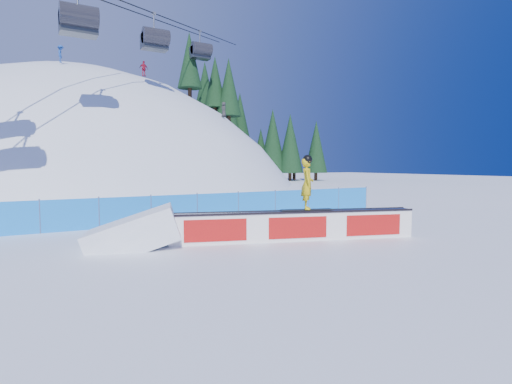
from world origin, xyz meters
TOP-DOWN VIEW (x-y plane):
  - ground at (0.00, 0.00)m, footprint 160.00×160.00m
  - snow_hill at (0.00, 42.00)m, footprint 64.00×64.00m
  - treeline at (23.74, 41.85)m, footprint 22.48×12.56m
  - safety_fence at (0.00, 4.50)m, footprint 22.05×0.05m
  - chairlift at (4.74, 27.49)m, footprint 40.80×41.70m
  - rail_box at (2.23, -1.10)m, footprint 7.92×3.02m
  - snow_ramp at (-2.62, 0.45)m, footprint 3.19×2.51m
  - snowboarder at (2.60, -1.22)m, footprint 1.75×0.83m
  - distant_skiers at (1.28, 30.58)m, footprint 22.77×4.80m

SIDE VIEW (x-z plane):
  - snow_hill at x=0.00m, z-range -50.00..14.00m
  - ground at x=0.00m, z-range 0.00..0.00m
  - snow_ramp at x=-2.62m, z-range -0.87..0.87m
  - rail_box at x=2.23m, z-range -0.01..0.97m
  - safety_fence at x=0.00m, z-range -0.05..1.25m
  - snowboarder at x=2.60m, z-range 0.96..2.78m
  - treeline at x=23.74m, z-range -0.67..19.30m
  - distant_skiers at x=1.28m, z-range 8.28..14.68m
  - chairlift at x=4.74m, z-range 5.89..27.89m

